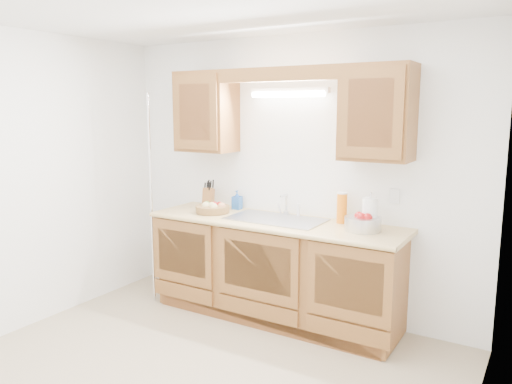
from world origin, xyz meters
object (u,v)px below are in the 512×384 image
Objects in this scene: paper_towel at (370,214)px; apple_bowl at (363,223)px; fruit_basket at (213,208)px; knife_block at (208,197)px.

apple_bowl is (-0.04, -0.04, -0.06)m from paper_towel.
knife_block reaches higher than fruit_basket.
knife_block is (-0.17, 0.17, 0.06)m from fruit_basket.
apple_bowl reaches higher than fruit_basket.
knife_block reaches higher than apple_bowl.
paper_towel is 1.06× the size of apple_bowl.
fruit_basket is 1.47m from paper_towel.
fruit_basket is at bearing -65.72° from knife_block.
paper_towel is at bearing 48.17° from apple_bowl.
paper_towel reaches higher than knife_block.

